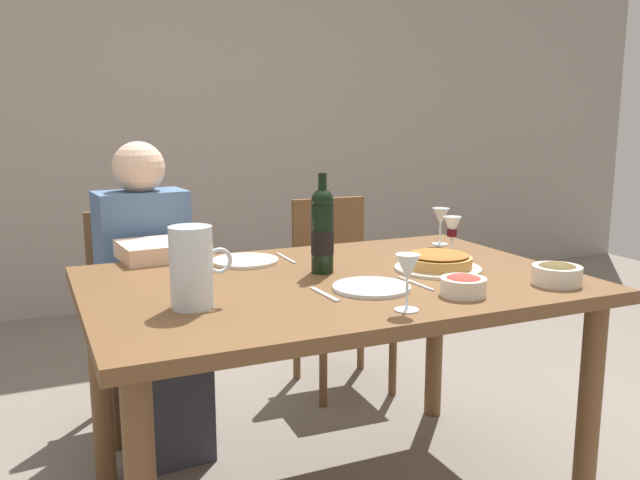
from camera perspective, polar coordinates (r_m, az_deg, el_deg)
back_wall at (r=4.54m, az=-13.42°, el=12.16°), size 8.00×0.10×2.80m
dining_table at (r=2.11m, az=1.10°, el=-5.68°), size 1.50×1.00×0.76m
wine_bottle at (r=2.13m, az=0.13°, el=0.79°), size 0.07×0.07×0.32m
water_pitcher at (r=1.78m, az=-10.84°, el=-2.70°), size 0.17×0.11×0.22m
baked_tart at (r=2.22m, az=10.01°, el=-1.83°), size 0.28×0.28×0.06m
salad_bowl at (r=1.92m, az=12.09°, el=-3.75°), size 0.13×0.13×0.06m
olive_bowl at (r=2.12m, az=19.50°, el=-2.67°), size 0.15×0.15×0.07m
wine_glass_left_diner at (r=1.73m, az=7.45°, el=-2.59°), size 0.06×0.06×0.15m
wine_glass_right_diner at (r=2.42m, az=11.17°, el=0.93°), size 0.06×0.06×0.14m
wine_glass_centre at (r=2.64m, az=10.22°, el=1.84°), size 0.07×0.07×0.14m
dinner_plate_left_setting at (r=1.96m, az=4.40°, el=-4.05°), size 0.23×0.23×0.01m
dinner_plate_right_setting at (r=2.31m, az=-6.39°, el=-1.78°), size 0.23×0.23×0.01m
fork_left_setting at (r=1.89m, az=0.39°, el=-4.64°), size 0.02×0.16×0.00m
knife_left_setting at (r=2.03m, az=8.14°, el=-3.68°), size 0.02×0.18×0.00m
knife_right_setting at (r=2.36m, az=-2.92°, el=-1.55°), size 0.01×0.18×0.00m
spoon_right_setting at (r=2.27m, az=-9.99°, el=-2.18°), size 0.03×0.16×0.00m
chair_left at (r=2.88m, az=-15.15°, el=-5.12°), size 0.43×0.43×0.87m
diner_left at (r=2.62m, az=-14.09°, el=-3.89°), size 0.36×0.53×1.16m
chair_right at (r=3.15m, az=1.44°, el=-3.40°), size 0.42×0.42×0.87m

